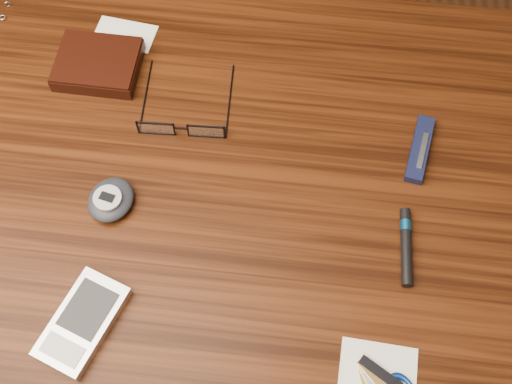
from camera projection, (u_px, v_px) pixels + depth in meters
The scene contains 8 objects.
ground at pixel (242, 352), 1.43m from camera, with size 3.80×3.80×0.00m, color #472814.
desk at pixel (233, 238), 0.85m from camera, with size 1.00×0.70×0.75m.
wallet_and_card at pixel (99, 63), 0.84m from camera, with size 0.12×0.14×0.02m.
eyeglasses at pixel (182, 126), 0.80m from camera, with size 0.12×0.12×0.02m.
pda_phone at pixel (83, 322), 0.69m from camera, with size 0.09×0.12×0.02m.
pedometer at pixel (111, 200), 0.75m from camera, with size 0.06×0.07×0.02m.
pocket_knife at pixel (420, 149), 0.79m from camera, with size 0.04×0.10×0.01m.
black_blue_pen at pixel (406, 244), 0.73m from camera, with size 0.02×0.09×0.01m.
Camera 1 is at (0.07, -0.33, 1.43)m, focal length 45.00 mm.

